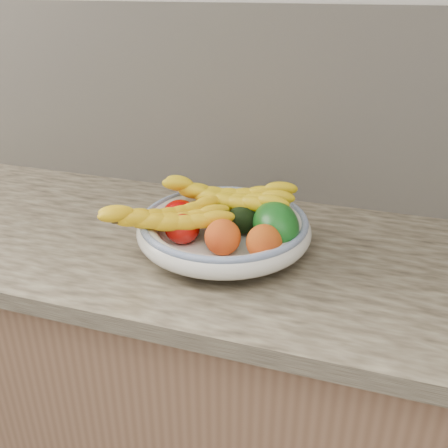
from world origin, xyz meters
TOP-DOWN VIEW (x-y plane):
  - kitchen_counter at (0.00, 1.69)m, footprint 2.44×0.66m
  - fruit_bowl at (0.00, 1.66)m, footprint 0.39×0.39m
  - clementine_back_left at (-0.03, 1.75)m, footprint 0.06×0.06m
  - clementine_back_right at (0.02, 1.77)m, footprint 0.06×0.06m
  - tomato_left at (-0.11, 1.67)m, footprint 0.10×0.10m
  - tomato_near_left at (-0.08, 1.61)m, footprint 0.10×0.10m
  - avocado_center at (-0.01, 1.66)m, footprint 0.10×0.11m
  - avocado_right at (0.04, 1.70)m, footprint 0.12×0.12m
  - green_mango at (0.12, 1.66)m, footprint 0.18×0.18m
  - peach_front at (0.02, 1.59)m, footprint 0.09×0.09m
  - peach_right at (0.11, 1.59)m, footprint 0.09×0.09m
  - banana_bunch_back at (-0.02, 1.73)m, footprint 0.33×0.12m
  - banana_bunch_front at (-0.11, 1.59)m, footprint 0.31×0.27m

SIDE VIEW (x-z plane):
  - kitchen_counter at x=0.00m, z-range -0.24..1.16m
  - fruit_bowl at x=0.00m, z-range 0.91..0.99m
  - clementine_back_left at x=-0.03m, z-range 0.93..0.98m
  - clementine_back_right at x=0.02m, z-range 0.93..0.98m
  - tomato_left at x=-0.11m, z-range 0.92..1.00m
  - tomato_near_left at x=-0.08m, z-range 0.93..1.00m
  - avocado_center at x=-0.01m, z-range 0.93..1.00m
  - avocado_right at x=0.04m, z-range 0.93..1.00m
  - peach_front at x=0.02m, z-range 0.93..1.00m
  - peach_right at x=0.11m, z-range 0.93..1.01m
  - green_mango at x=0.12m, z-range 0.91..1.04m
  - banana_bunch_front at x=-0.11m, z-range 0.94..1.02m
  - banana_bunch_back at x=-0.02m, z-range 0.94..1.04m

